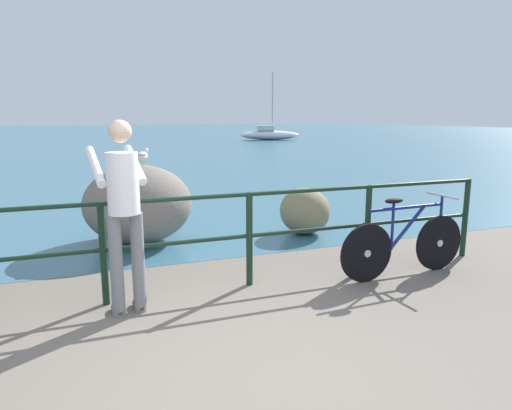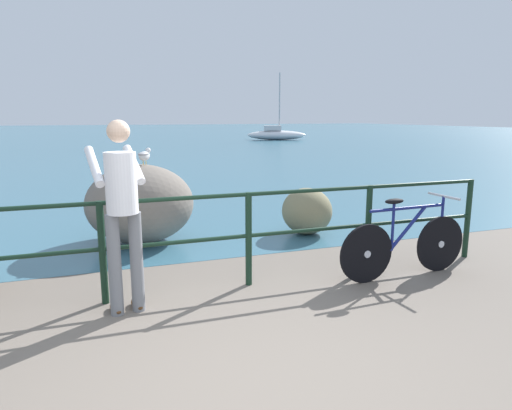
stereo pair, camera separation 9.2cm
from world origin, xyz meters
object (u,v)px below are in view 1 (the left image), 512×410
Objects in this scene: bicycle at (405,243)px; breakwater_boulder_right at (305,211)px; person_at_railing at (124,209)px; sailboat at (269,134)px; seagull at (142,155)px; breakwater_boulder_main at (138,204)px.

breakwater_boulder_right is at bearing 92.51° from bicycle.
person_at_railing is 3.59m from breakwater_boulder_right.
person_at_railing is 0.36× the size of sailboat.
person_at_railing reaches higher than seagull.
seagull reaches higher than bicycle.
person_at_railing is (-3.06, 0.07, 0.60)m from bicycle.
sailboat is at bearing -34.25° from person_at_railing.
breakwater_boulder_main is at bearing 171.22° from breakwater_boulder_right.
breakwater_boulder_right is at bearing -8.78° from breakwater_boulder_main.
breakwater_boulder_right is 2.58m from seagull.
bicycle is 0.95× the size of person_at_railing.
breakwater_boulder_right is at bearing -63.33° from seagull.
breakwater_boulder_main is (0.39, 2.45, -0.43)m from person_at_railing.
person_at_railing is 30.97m from sailboat.
breakwater_boulder_right is (2.86, 2.06, -0.63)m from person_at_railing.
sailboat reaches higher than bicycle.
seagull is 28.63m from sailboat.
breakwater_boulder_main is 0.31× the size of sailboat.
breakwater_boulder_main is at bearing -18.44° from person_at_railing.
seagull is (0.47, 2.38, 0.28)m from person_at_railing.
breakwater_boulder_right is at bearing -89.32° from sailboat.
person_at_railing is at bearing 176.02° from bicycle.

